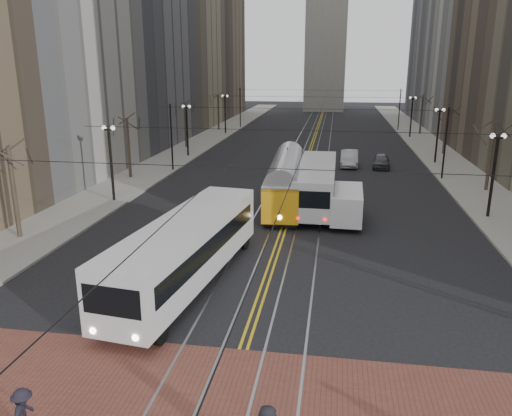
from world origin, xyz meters
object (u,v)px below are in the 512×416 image
(rear_bus, at_px, (316,186))
(sedan_silver, at_px, (349,158))
(streetcar, at_px, (286,185))
(cargo_van, at_px, (347,206))
(transit_bus, at_px, (187,252))
(pedestrian_d, at_px, (24,415))
(sedan_grey, at_px, (381,161))

(rear_bus, distance_m, sedan_silver, 16.25)
(streetcar, relative_size, cargo_van, 2.49)
(sedan_silver, bearing_deg, transit_bus, -103.86)
(streetcar, bearing_deg, cargo_van, -43.86)
(streetcar, bearing_deg, pedestrian_d, -102.67)
(rear_bus, bearing_deg, sedan_silver, 80.48)
(transit_bus, height_order, streetcar, transit_bus)
(transit_bus, height_order, sedan_silver, transit_bus)
(sedan_grey, relative_size, pedestrian_d, 2.58)
(transit_bus, height_order, sedan_grey, transit_bus)
(transit_bus, xyz_separation_m, rear_bus, (5.50, 14.81, -0.04))
(transit_bus, distance_m, sedan_silver, 31.91)
(cargo_van, relative_size, sedan_silver, 1.03)
(cargo_van, xyz_separation_m, sedan_grey, (3.81, 19.41, -0.43))
(pedestrian_d, bearing_deg, cargo_van, -36.43)
(streetcar, relative_size, rear_bus, 1.05)
(streetcar, xyz_separation_m, cargo_van, (4.50, -3.98, -0.37))
(transit_bus, relative_size, streetcar, 1.02)
(rear_bus, xyz_separation_m, cargo_van, (2.20, -3.73, -0.45))
(cargo_van, distance_m, pedestrian_d, 23.78)
(cargo_van, height_order, sedan_grey, cargo_van)
(sedan_grey, xyz_separation_m, sedan_silver, (-3.25, 0.31, 0.11))
(transit_bus, relative_size, rear_bus, 1.07)
(rear_bus, distance_m, sedan_grey, 16.82)
(sedan_grey, distance_m, sedan_silver, 3.26)
(sedan_silver, bearing_deg, sedan_grey, -4.24)
(transit_bus, height_order, rear_bus, transit_bus)
(rear_bus, bearing_deg, transit_bus, -110.07)
(transit_bus, bearing_deg, cargo_van, 62.49)
(streetcar, xyz_separation_m, pedestrian_d, (-4.70, -25.90, -0.69))
(cargo_van, height_order, pedestrian_d, cargo_van)
(rear_bus, relative_size, pedestrian_d, 7.51)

